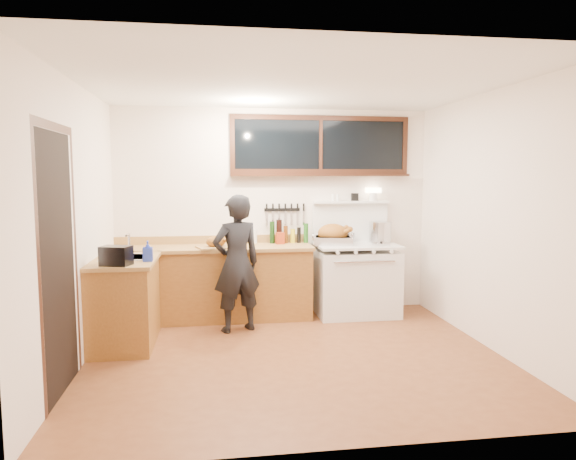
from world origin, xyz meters
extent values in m
cube|color=brown|center=(0.00, 0.00, -0.01)|extent=(4.00, 3.50, 0.02)
cube|color=white|center=(0.00, 1.77, 1.30)|extent=(4.00, 0.05, 2.60)
cube|color=white|center=(0.00, -1.77, 1.30)|extent=(4.00, 0.05, 2.60)
cube|color=white|center=(-2.02, 0.00, 1.30)|extent=(0.05, 3.50, 2.60)
cube|color=white|center=(2.02, 0.00, 1.30)|extent=(0.05, 3.50, 2.60)
cube|color=white|center=(0.00, 0.00, 2.62)|extent=(4.00, 3.50, 0.05)
cube|color=brown|center=(-0.80, 1.45, 0.43)|extent=(2.40, 0.60, 0.86)
cube|color=#A0783F|center=(-0.80, 1.44, 0.88)|extent=(2.44, 0.64, 0.04)
cube|color=#A0783F|center=(-0.80, 1.74, 0.95)|extent=(2.40, 0.03, 0.10)
sphere|color=#B78C38|center=(-1.80, 1.17, 0.70)|extent=(0.03, 0.03, 0.03)
sphere|color=#B78C38|center=(-1.30, 1.17, 0.70)|extent=(0.03, 0.03, 0.03)
sphere|color=#B78C38|center=(-0.80, 1.17, 0.70)|extent=(0.03, 0.03, 0.03)
sphere|color=#B78C38|center=(-0.30, 1.17, 0.70)|extent=(0.03, 0.03, 0.03)
sphere|color=#B78C38|center=(0.15, 1.17, 0.70)|extent=(0.03, 0.03, 0.03)
cube|color=brown|center=(-1.70, 0.62, 0.43)|extent=(0.60, 1.05, 0.86)
cube|color=#A0783F|center=(-1.69, 0.62, 0.88)|extent=(0.64, 1.09, 0.04)
cube|color=white|center=(-1.68, 0.70, 0.84)|extent=(0.45, 0.40, 0.14)
cube|color=white|center=(-1.68, 0.70, 0.91)|extent=(0.50, 0.45, 0.01)
cylinder|color=silver|center=(-1.68, 0.88, 1.02)|extent=(0.02, 0.02, 0.24)
cylinder|color=silver|center=(-1.68, 0.80, 1.13)|extent=(0.02, 0.18, 0.02)
cube|color=white|center=(1.00, 1.40, 0.41)|extent=(1.00, 0.70, 0.82)
cube|color=white|center=(1.00, 1.40, 0.89)|extent=(1.02, 0.72, 0.03)
cube|color=white|center=(1.00, 1.06, 0.52)|extent=(0.88, 0.02, 0.46)
cylinder|color=silver|center=(1.00, 1.03, 0.74)|extent=(0.75, 0.02, 0.02)
cylinder|color=white|center=(0.67, 1.04, 0.85)|extent=(0.04, 0.03, 0.04)
cylinder|color=white|center=(0.89, 1.04, 0.85)|extent=(0.04, 0.03, 0.04)
cylinder|color=white|center=(1.11, 1.04, 0.85)|extent=(0.04, 0.03, 0.04)
cylinder|color=white|center=(1.33, 1.04, 0.85)|extent=(0.04, 0.03, 0.04)
cube|color=white|center=(1.00, 1.72, 1.15)|extent=(1.00, 0.05, 0.50)
cube|color=white|center=(1.00, 1.69, 1.41)|extent=(1.00, 0.12, 0.03)
cylinder|color=white|center=(1.30, 1.69, 1.48)|extent=(0.10, 0.10, 0.10)
cube|color=#FFE5B2|center=(1.30, 1.69, 1.57)|extent=(0.19, 0.09, 0.06)
cube|color=black|center=(1.05, 1.69, 1.48)|extent=(0.09, 0.05, 0.10)
cylinder|color=white|center=(0.82, 1.69, 1.47)|extent=(0.04, 0.04, 0.09)
cylinder|color=white|center=(0.76, 1.69, 1.47)|extent=(0.04, 0.04, 0.09)
cube|color=black|center=(0.60, 1.73, 2.15)|extent=(2.20, 0.01, 0.62)
cube|color=black|center=(0.60, 1.73, 2.49)|extent=(2.32, 0.04, 0.06)
cube|color=black|center=(0.60, 1.73, 1.81)|extent=(2.32, 0.04, 0.06)
cube|color=black|center=(-0.53, 1.73, 2.15)|extent=(0.06, 0.04, 0.62)
cube|color=black|center=(1.73, 1.73, 2.15)|extent=(0.06, 0.04, 0.62)
cube|color=black|center=(0.60, 1.73, 2.15)|extent=(0.04, 0.04, 0.62)
cube|color=black|center=(0.60, 1.68, 1.76)|extent=(2.32, 0.13, 0.03)
cube|color=black|center=(-1.99, -0.55, 1.05)|extent=(0.01, 0.86, 2.10)
cube|color=black|center=(-1.99, -1.03, 1.05)|extent=(0.01, 0.07, 2.10)
cube|color=black|center=(-1.99, -0.07, 1.05)|extent=(0.01, 0.07, 2.10)
cube|color=black|center=(-1.99, -0.55, 2.14)|extent=(0.01, 1.04, 0.07)
cube|color=black|center=(0.10, 1.74, 1.32)|extent=(0.46, 0.02, 0.04)
cube|color=silver|center=(-0.10, 1.72, 1.21)|extent=(0.02, 0.00, 0.18)
cube|color=black|center=(-0.10, 1.72, 1.35)|extent=(0.02, 0.02, 0.10)
cube|color=silver|center=(-0.02, 1.72, 1.21)|extent=(0.02, 0.00, 0.18)
cube|color=black|center=(-0.02, 1.72, 1.35)|extent=(0.02, 0.02, 0.10)
cube|color=silver|center=(0.06, 1.72, 1.21)|extent=(0.02, 0.00, 0.18)
cube|color=black|center=(0.06, 1.72, 1.35)|extent=(0.02, 0.02, 0.10)
cube|color=silver|center=(0.14, 1.72, 1.21)|extent=(0.03, 0.00, 0.18)
cube|color=black|center=(0.14, 1.72, 1.35)|extent=(0.02, 0.02, 0.10)
cube|color=silver|center=(0.22, 1.72, 1.21)|extent=(0.03, 0.00, 0.18)
cube|color=black|center=(0.22, 1.72, 1.35)|extent=(0.02, 0.02, 0.10)
cube|color=silver|center=(0.30, 1.72, 1.21)|extent=(0.03, 0.00, 0.18)
cube|color=black|center=(0.30, 1.72, 1.35)|extent=(0.02, 0.02, 0.10)
cube|color=silver|center=(0.38, 1.72, 1.21)|extent=(0.03, 0.00, 0.18)
cube|color=black|center=(0.38, 1.72, 1.35)|extent=(0.02, 0.02, 0.10)
imported|color=black|center=(-0.52, 0.91, 0.77)|extent=(0.66, 0.55, 1.55)
imported|color=#2339B1|center=(-1.43, 0.43, 1.00)|extent=(0.10, 0.10, 0.21)
cube|color=black|center=(-1.70, 0.23, 0.99)|extent=(0.31, 0.26, 0.19)
cube|color=#A0783F|center=(-0.75, 1.30, 0.91)|extent=(0.50, 0.42, 0.02)
ellipsoid|color=brown|center=(-0.75, 1.30, 0.97)|extent=(0.27, 0.22, 0.14)
sphere|color=brown|center=(-0.65, 1.35, 1.00)|extent=(0.05, 0.05, 0.05)
sphere|color=brown|center=(-0.65, 1.24, 1.00)|extent=(0.05, 0.05, 0.05)
cube|color=silver|center=(0.70, 1.43, 0.95)|extent=(0.54, 0.45, 0.10)
cube|color=#3F3F42|center=(0.70, 1.43, 0.98)|extent=(0.48, 0.38, 0.03)
torus|color=silver|center=(0.45, 1.43, 1.00)|extent=(0.03, 0.10, 0.10)
torus|color=silver|center=(0.95, 1.43, 1.00)|extent=(0.03, 0.10, 0.10)
ellipsoid|color=brown|center=(0.70, 1.43, 1.04)|extent=(0.42, 0.35, 0.24)
cylinder|color=brown|center=(0.83, 1.34, 1.06)|extent=(0.14, 0.08, 0.10)
sphere|color=brown|center=(0.90, 1.34, 1.09)|extent=(0.07, 0.07, 0.07)
cylinder|color=brown|center=(0.83, 1.52, 1.06)|extent=(0.14, 0.08, 0.10)
sphere|color=brown|center=(0.90, 1.52, 1.09)|extent=(0.07, 0.07, 0.07)
cylinder|color=silver|center=(1.35, 1.54, 1.03)|extent=(0.29, 0.29, 0.27)
cylinder|color=silver|center=(0.96, 1.64, 0.96)|extent=(0.19, 0.19, 0.12)
cylinder|color=black|center=(0.93, 1.75, 1.01)|extent=(0.06, 0.16, 0.02)
cylinder|color=silver|center=(1.29, 1.30, 0.91)|extent=(0.23, 0.23, 0.02)
sphere|color=black|center=(1.29, 1.30, 0.93)|extent=(0.03, 0.03, 0.03)
cube|color=#9E3011|center=(0.05, 1.54, 0.97)|extent=(0.11, 0.10, 0.15)
cylinder|color=white|center=(-0.28, 1.68, 0.99)|extent=(0.11, 0.11, 0.18)
cylinder|color=black|center=(-0.04, 1.63, 1.04)|extent=(0.06, 0.06, 0.28)
cylinder|color=black|center=(0.05, 1.63, 1.05)|extent=(0.07, 0.07, 0.30)
cylinder|color=black|center=(0.13, 1.63, 1.01)|extent=(0.06, 0.06, 0.22)
cylinder|color=black|center=(0.22, 1.63, 0.99)|extent=(0.06, 0.06, 0.18)
cylinder|color=black|center=(0.30, 1.63, 1.00)|extent=(0.05, 0.05, 0.20)
cylinder|color=black|center=(0.39, 1.63, 1.02)|extent=(0.06, 0.06, 0.25)
camera|label=1|loc=(-0.76, -4.80, 1.75)|focal=32.00mm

